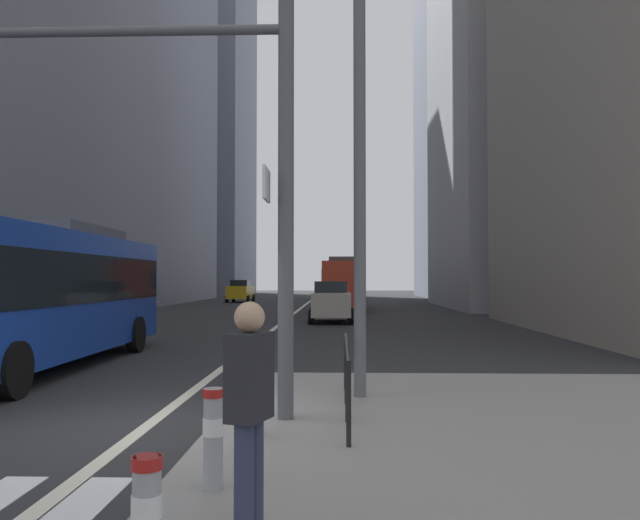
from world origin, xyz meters
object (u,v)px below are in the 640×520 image
city_bus_blue_oncoming (38,289)px  city_bus_red_receding (343,282)px  street_lamp_post (359,84)px  bollard_front (147,514)px  car_oncoming_mid (241,291)px  car_receding_near (331,301)px  bollard_left (213,433)px  traffic_signal_gantry (149,134)px  bollard_right (251,395)px  pedestrian_walking (249,404)px  city_bus_red_distant (339,281)px

city_bus_blue_oncoming → city_bus_red_receding: (7.09, 27.46, -0.00)m
street_lamp_post → bollard_front: size_ratio=9.85×
city_bus_red_receding → car_oncoming_mid: bearing=122.7°
car_receding_near → bollard_left: (-0.73, -24.14, -0.33)m
traffic_signal_gantry → bollard_right: 3.89m
pedestrian_walking → car_oncoming_mid: bearing=99.0°
city_bus_blue_oncoming → traffic_signal_gantry: (4.21, -5.50, 2.26)m
street_lamp_post → bollard_left: street_lamp_post is taller
car_receding_near → pedestrian_walking: 25.15m
bollard_front → bollard_right: (0.11, 3.87, 0.03)m
car_oncoming_mid → bollard_left: car_oncoming_mid is taller
car_oncoming_mid → street_lamp_post: bearing=-78.6°
car_receding_near → car_oncoming_mid: bearing=108.0°
city_bus_red_distant → street_lamp_post: bearing=-89.6°
car_receding_near → bollard_front: 25.99m
street_lamp_post → bollard_right: 5.48m
car_receding_near → traffic_signal_gantry: size_ratio=0.68×
bollard_right → bollard_left: bearing=-91.8°
city_bus_blue_oncoming → traffic_signal_gantry: traffic_signal_gantry is taller
bollard_left → city_bus_red_receding: bearing=87.8°
city_bus_red_receding → city_bus_red_distant: bearing=90.8°
city_bus_blue_oncoming → car_oncoming_mid: 41.50m
pedestrian_walking → city_bus_red_distant: bearing=89.4°
traffic_signal_gantry → bollard_left: bearing=-62.7°
city_bus_red_distant → street_lamp_post: street_lamp_post is taller
traffic_signal_gantry → car_oncoming_mid: bearing=97.4°
car_oncoming_mid → city_bus_red_distant: bearing=46.4°
bollard_left → street_lamp_post: bearing=72.0°
city_bus_red_receding → bollard_left: city_bus_red_receding is taller
bollard_right → street_lamp_post: bearing=60.7°
city_bus_red_receding → traffic_signal_gantry: 33.16m
car_oncoming_mid → street_lamp_post: (9.09, -45.28, 4.29)m
bollard_front → car_oncoming_mid: bearing=98.3°
car_oncoming_mid → pedestrian_walking: bearing=-81.0°
city_bus_red_receding → street_lamp_post: 31.48m
city_bus_red_distant → bollard_right: bearing=-91.0°
bollard_front → pedestrian_walking: bearing=57.8°
city_bus_red_distant → city_bus_blue_oncoming: bearing=-97.6°
city_bus_blue_oncoming → bollard_left: size_ratio=11.88×
street_lamp_post → bollard_left: bearing=-108.0°
city_bus_red_receding → bollard_left: size_ratio=11.50×
bollard_front → pedestrian_walking: 1.11m
car_receding_near → bollard_left: bearing=-91.7°
car_oncoming_mid → car_receding_near: size_ratio=1.06×
car_receding_near → bollard_front: bearing=-91.7°
street_lamp_post → bollard_right: street_lamp_post is taller
traffic_signal_gantry → bollard_right: size_ratio=6.86×
car_receding_near → city_bus_red_receding: bearing=86.8°
bollard_front → city_bus_blue_oncoming: bearing=119.0°
city_bus_blue_oncoming → street_lamp_post: street_lamp_post is taller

